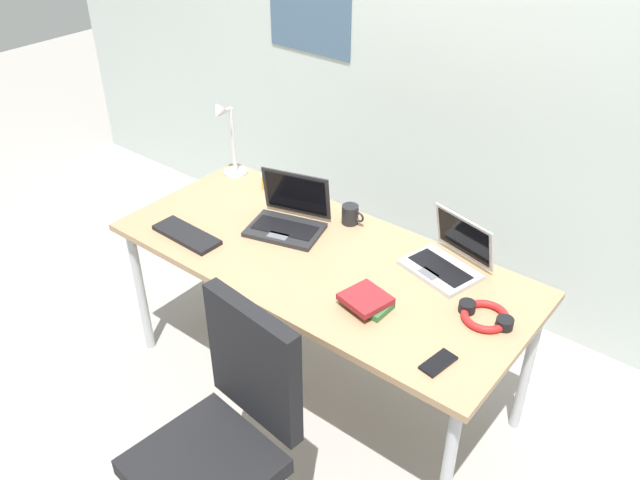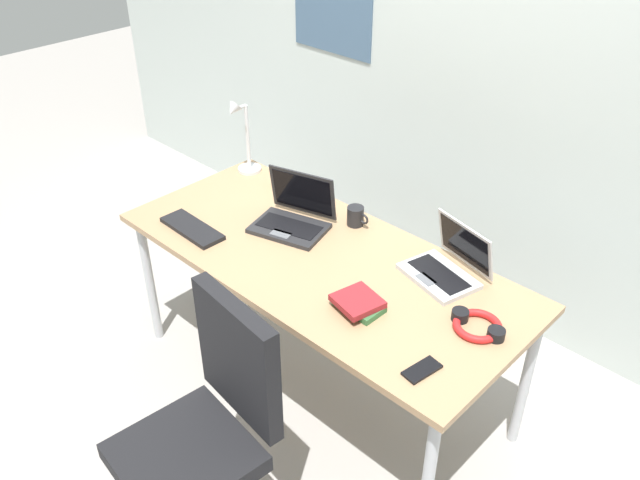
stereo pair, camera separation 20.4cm
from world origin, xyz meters
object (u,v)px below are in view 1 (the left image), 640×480
(cell_phone, at_px, (438,363))
(office_chair, at_px, (222,456))
(laptop_near_mouse, at_px, (288,218))
(headphones, at_px, (485,316))
(desk_lamp, at_px, (228,140))
(computer_mouse, at_px, (305,196))
(coffee_mug, at_px, (350,215))
(external_keyboard, at_px, (187,235))
(book_stack, at_px, (366,301))
(pill_bottle, at_px, (265,181))
(laptop_by_keyboard, at_px, (447,259))

(cell_phone, distance_m, office_chair, 0.83)
(laptop_near_mouse, xyz_separation_m, headphones, (0.98, -0.03, -0.03))
(desk_lamp, xyz_separation_m, computer_mouse, (0.44, 0.05, -0.18))
(cell_phone, xyz_separation_m, coffee_mug, (-0.77, 0.54, 0.04))
(external_keyboard, distance_m, book_stack, 0.90)
(book_stack, xyz_separation_m, coffee_mug, (-0.40, 0.44, 0.02))
(laptop_near_mouse, distance_m, external_keyboard, 0.45)
(desk_lamp, relative_size, cell_phone, 2.94)
(computer_mouse, height_order, book_stack, book_stack)
(external_keyboard, height_order, coffee_mug, coffee_mug)
(pill_bottle, height_order, book_stack, pill_bottle)
(computer_mouse, distance_m, office_chair, 1.30)
(laptop_near_mouse, relative_size, cell_phone, 2.79)
(laptop_near_mouse, bearing_deg, headphones, -1.69)
(desk_lamp, xyz_separation_m, cell_phone, (1.51, -0.53, -0.19))
(desk_lamp, distance_m, laptop_by_keyboard, 1.27)
(desk_lamp, xyz_separation_m, external_keyboard, (0.25, -0.52, -0.19))
(headphones, bearing_deg, cell_phone, -93.17)
(laptop_by_keyboard, bearing_deg, laptop_near_mouse, -167.03)
(pill_bottle, distance_m, office_chair, 1.39)
(cell_phone, distance_m, coffee_mug, 0.94)
(laptop_near_mouse, xyz_separation_m, computer_mouse, (-0.11, 0.24, -0.03))
(external_keyboard, bearing_deg, office_chair, -35.06)
(pill_bottle, bearing_deg, coffee_mug, -0.02)
(external_keyboard, bearing_deg, book_stack, 7.68)
(computer_mouse, bearing_deg, external_keyboard, -96.04)
(cell_phone, relative_size, pill_bottle, 1.72)
(external_keyboard, relative_size, coffee_mug, 2.92)
(laptop_by_keyboard, relative_size, book_stack, 1.83)
(desk_lamp, bearing_deg, book_stack, -20.52)
(external_keyboard, height_order, book_stack, book_stack)
(headphones, bearing_deg, book_stack, -151.26)
(book_stack, relative_size, office_chair, 0.20)
(laptop_near_mouse, height_order, external_keyboard, laptop_near_mouse)
(pill_bottle, relative_size, coffee_mug, 0.70)
(laptop_near_mouse, distance_m, pill_bottle, 0.38)
(laptop_near_mouse, xyz_separation_m, pill_bottle, (-0.32, 0.20, -0.01))
(office_chair, bearing_deg, external_keyboard, 143.46)
(laptop_near_mouse, xyz_separation_m, external_keyboard, (-0.30, -0.34, -0.04))
(laptop_near_mouse, bearing_deg, book_stack, -22.05)
(external_keyboard, relative_size, cell_phone, 2.43)
(laptop_near_mouse, bearing_deg, laptop_by_keyboard, 12.97)
(pill_bottle, bearing_deg, computer_mouse, 10.14)
(laptop_by_keyboard, bearing_deg, coffee_mug, 175.63)
(laptop_near_mouse, height_order, pill_bottle, laptop_near_mouse)
(desk_lamp, bearing_deg, office_chair, -47.20)
(laptop_near_mouse, xyz_separation_m, book_stack, (0.59, -0.24, -0.02))
(laptop_near_mouse, relative_size, office_chair, 0.39)
(desk_lamp, relative_size, laptop_near_mouse, 1.06)
(desk_lamp, distance_m, book_stack, 1.23)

